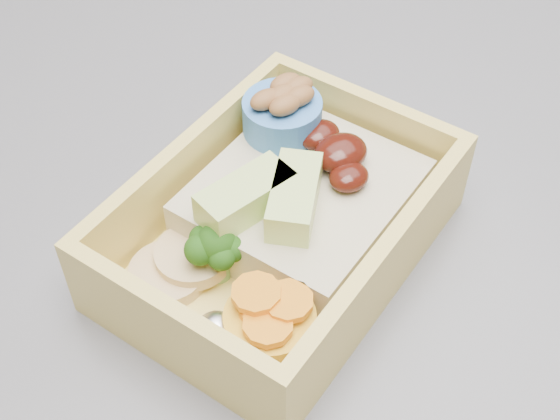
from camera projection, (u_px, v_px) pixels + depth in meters
bento_box at (283, 217)px, 0.42m from camera, size 0.22×0.19×0.07m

